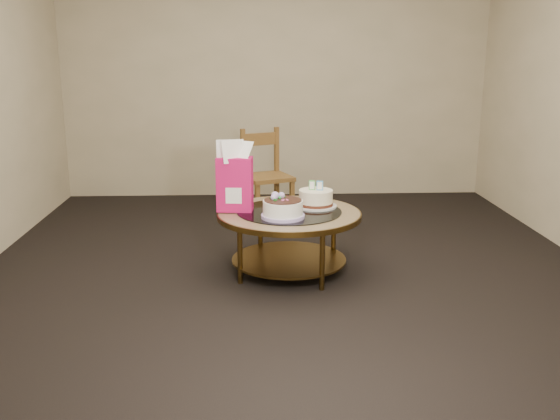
{
  "coord_description": "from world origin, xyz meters",
  "views": [
    {
      "loc": [
        -0.25,
        -4.24,
        1.56
      ],
      "look_at": [
        -0.06,
        0.02,
        0.46
      ],
      "focal_mm": 40.0,
      "sensor_mm": 36.0,
      "label": 1
    }
  ],
  "objects_px": {
    "decorated_cake": "(283,210)",
    "dining_chair": "(266,176)",
    "cream_cake": "(316,199)",
    "gift_bag": "(235,177)",
    "coffee_table": "(289,222)"
  },
  "relations": [
    {
      "from": "decorated_cake",
      "to": "dining_chair",
      "type": "distance_m",
      "value": 1.57
    },
    {
      "from": "decorated_cake",
      "to": "dining_chair",
      "type": "xyz_separation_m",
      "value": [
        -0.08,
        1.56,
        -0.08
      ]
    },
    {
      "from": "coffee_table",
      "to": "dining_chair",
      "type": "xyz_separation_m",
      "value": [
        -0.13,
        1.39,
        0.06
      ]
    },
    {
      "from": "decorated_cake",
      "to": "gift_bag",
      "type": "relative_size",
      "value": 0.6
    },
    {
      "from": "decorated_cake",
      "to": "dining_chair",
      "type": "height_order",
      "value": "dining_chair"
    },
    {
      "from": "decorated_cake",
      "to": "gift_bag",
      "type": "height_order",
      "value": "gift_bag"
    },
    {
      "from": "gift_bag",
      "to": "dining_chair",
      "type": "bearing_deg",
      "value": 86.38
    },
    {
      "from": "cream_cake",
      "to": "gift_bag",
      "type": "height_order",
      "value": "gift_bag"
    },
    {
      "from": "cream_cake",
      "to": "coffee_table",
      "type": "bearing_deg",
      "value": -134.56
    },
    {
      "from": "coffee_table",
      "to": "decorated_cake",
      "type": "bearing_deg",
      "value": -107.06
    },
    {
      "from": "decorated_cake",
      "to": "cream_cake",
      "type": "bearing_deg",
      "value": 48.95
    },
    {
      "from": "coffee_table",
      "to": "cream_cake",
      "type": "xyz_separation_m",
      "value": [
        0.2,
        0.11,
        0.14
      ]
    },
    {
      "from": "decorated_cake",
      "to": "cream_cake",
      "type": "xyz_separation_m",
      "value": [
        0.25,
        0.29,
        0.0
      ]
    },
    {
      "from": "cream_cake",
      "to": "gift_bag",
      "type": "relative_size",
      "value": 0.62
    },
    {
      "from": "dining_chair",
      "to": "cream_cake",
      "type": "bearing_deg",
      "value": -97.3
    }
  ]
}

